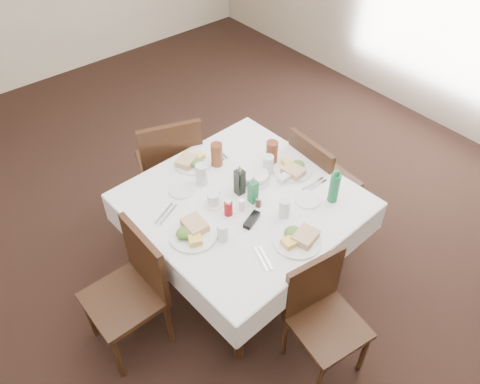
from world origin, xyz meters
The scene contains 33 objects.
ground_plane centered at (0.00, 0.00, 0.00)m, with size 7.00×7.00×0.00m, color black.
room_shell centered at (0.00, 0.00, 1.71)m, with size 6.04×7.04×2.80m.
dining_table centered at (0.18, -0.18, 0.68)m, with size 1.37×1.37×0.76m.
chair_north centered at (0.15, 0.65, 0.55)m, with size 0.58×0.58×0.97m.
chair_south centered at (0.12, -0.96, 0.47)m, with size 0.44×0.44×0.83m.
chair_east centered at (0.92, -0.17, 0.51)m, with size 0.45×0.45×0.90m.
chair_west centered at (-0.63, -0.13, 0.51)m, with size 0.42×0.42×0.89m.
meal_north centered at (0.13, 0.31, 0.78)m, with size 0.26×0.26×0.06m.
meal_south centered at (0.20, -0.66, 0.79)m, with size 0.28×0.28×0.06m.
meal_east centered at (0.61, -0.19, 0.78)m, with size 0.26×0.26×0.06m.
meal_west centered at (-0.24, -0.22, 0.79)m, with size 0.29×0.29×0.06m.
side_plate_a centered at (-0.07, 0.13, 0.77)m, with size 0.18×0.18×0.01m.
side_plate_b centered at (0.49, -0.46, 0.77)m, with size 0.17×0.17×0.01m.
water_n centered at (0.07, 0.11, 0.84)m, with size 0.08×0.08×0.15m.
water_s centered at (0.28, -0.46, 0.83)m, with size 0.07×0.07×0.13m.
water_e centered at (0.47, -0.09, 0.83)m, with size 0.07×0.07×0.14m.
water_w centered at (-0.13, -0.37, 0.82)m, with size 0.06×0.06×0.12m.
iced_tea_a centered at (0.26, 0.20, 0.85)m, with size 0.08×0.08×0.17m.
iced_tea_b centered at (0.57, -0.03, 0.85)m, with size 0.08×0.08×0.17m.
bread_basket centered at (0.35, -0.10, 0.79)m, with size 0.20×0.20×0.07m.
oil_cruet_dark centered at (0.20, -0.12, 0.86)m, with size 0.06×0.06×0.23m.
oil_cruet_green centered at (0.22, -0.24, 0.85)m, with size 0.05×0.05×0.21m.
ketchup_bottle centered at (0.02, -0.23, 0.82)m, with size 0.05×0.05×0.12m.
salt_shaker centered at (0.11, -0.25, 0.80)m, with size 0.04×0.04×0.08m.
pepper_shaker centered at (0.21, -0.29, 0.80)m, with size 0.03×0.03×0.08m.
coffee_mug centered at (0.01, -0.10, 0.80)m, with size 0.13×0.12×0.09m.
sunglasses centered at (0.09, -0.37, 0.78)m, with size 0.15×0.10×0.03m.
green_bottle centered at (0.61, -0.55, 0.87)m, with size 0.06×0.06×0.25m.
sugar_caddy centered at (0.50, -0.22, 0.79)m, with size 0.10×0.06×0.05m.
cutlery_n centered at (0.35, 0.28, 0.77)m, with size 0.07×0.18×0.01m.
cutlery_s centered at (-0.04, -0.63, 0.77)m, with size 0.10×0.19×0.01m.
cutlery_e centered at (0.62, -0.39, 0.77)m, with size 0.19×0.05×0.01m.
cutlery_w centered at (-0.28, 0.01, 0.77)m, with size 0.20×0.13×0.01m.
Camera 1 is at (-1.20, -1.82, 2.84)m, focal length 35.00 mm.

